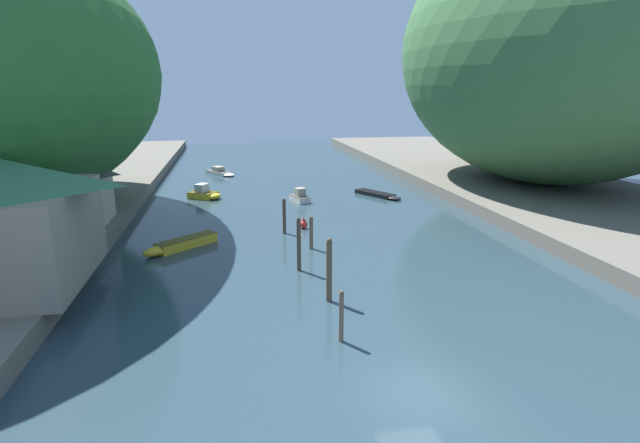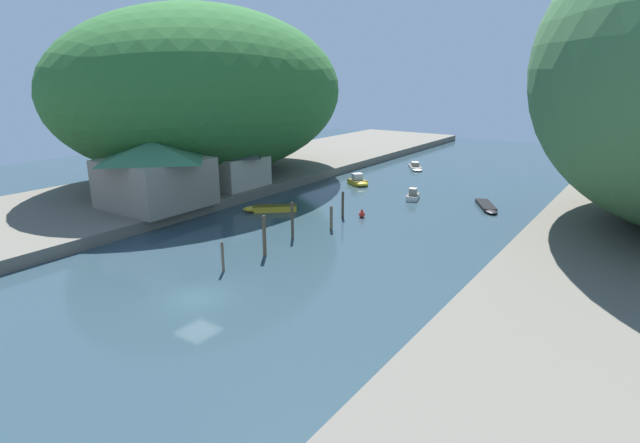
{
  "view_description": "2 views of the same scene",
  "coord_description": "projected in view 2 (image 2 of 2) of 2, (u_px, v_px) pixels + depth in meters",
  "views": [
    {
      "loc": [
        -6.49,
        -15.42,
        10.95
      ],
      "look_at": [
        -0.18,
        19.33,
        1.67
      ],
      "focal_mm": 28.0,
      "sensor_mm": 36.0,
      "label": 1
    },
    {
      "loc": [
        24.65,
        -20.57,
        14.73
      ],
      "look_at": [
        1.56,
        12.53,
        2.65
      ],
      "focal_mm": 28.0,
      "sensor_mm": 36.0,
      "label": 2
    }
  ],
  "objects": [
    {
      "name": "left_bank",
      "position": [
        232.0,
        175.0,
        71.63
      ],
      "size": [
        22.0,
        120.0,
        1.13
      ],
      "color": "#666056",
      "rests_on": "ground"
    },
    {
      "name": "mooring_post_nearest",
      "position": [
        223.0,
        256.0,
        38.11
      ],
      "size": [
        0.22,
        0.22,
        2.46
      ],
      "color": "brown",
      "rests_on": "water_surface"
    },
    {
      "name": "boathouse_shed",
      "position": [
        235.0,
        164.0,
        61.22
      ],
      "size": [
        5.91,
        7.7,
        5.55
      ],
      "color": "#B2A899",
      "rests_on": "left_bank"
    },
    {
      "name": "channel_buoy_near",
      "position": [
        362.0,
        214.0,
        52.75
      ],
      "size": [
        0.65,
        0.65,
        0.98
      ],
      "color": "red",
      "rests_on": "water_surface"
    },
    {
      "name": "boat_white_cruiser",
      "position": [
        416.0,
        167.0,
        79.27
      ],
      "size": [
        4.3,
        5.39,
        1.02
      ],
      "rotation": [
        0.0,
        0.0,
        3.72
      ],
      "color": "silver",
      "rests_on": "water_surface"
    },
    {
      "name": "boat_red_skiff",
      "position": [
        487.0,
        207.0,
        56.11
      ],
      "size": [
        4.2,
        5.91,
        0.41
      ],
      "rotation": [
        0.0,
        0.0,
        3.66
      ],
      "color": "black",
      "rests_on": "water_surface"
    },
    {
      "name": "mooring_post_farthest",
      "position": [
        343.0,
        204.0,
        52.51
      ],
      "size": [
        0.27,
        0.27,
        2.84
      ],
      "color": "#4C3D2D",
      "rests_on": "water_surface"
    },
    {
      "name": "mooring_post_second",
      "position": [
        264.0,
        236.0,
        41.27
      ],
      "size": [
        0.31,
        0.31,
        3.54
      ],
      "color": "brown",
      "rests_on": "water_surface"
    },
    {
      "name": "water_surface",
      "position": [
        396.0,
        206.0,
        57.46
      ],
      "size": [
        130.0,
        130.0,
        0.0
      ],
      "primitive_type": "plane",
      "color": "#283D47",
      "rests_on": "ground"
    },
    {
      "name": "waterfront_building",
      "position": [
        155.0,
        172.0,
        52.21
      ],
      "size": [
        10.27,
        9.88,
        6.89
      ],
      "color": "gray",
      "rests_on": "left_bank"
    },
    {
      "name": "mooring_post_middle",
      "position": [
        292.0,
        220.0,
        45.7
      ],
      "size": [
        0.26,
        0.26,
        3.45
      ],
      "color": "#4C3D2D",
      "rests_on": "water_surface"
    },
    {
      "name": "hillside_left",
      "position": [
        208.0,
        92.0,
        66.87
      ],
      "size": [
        31.09,
        43.52,
        22.19
      ],
      "color": "#2D662D",
      "rests_on": "left_bank"
    },
    {
      "name": "mooring_post_fourth",
      "position": [
        331.0,
        218.0,
        48.37
      ],
      "size": [
        0.28,
        0.28,
        2.42
      ],
      "color": "brown",
      "rests_on": "water_surface"
    },
    {
      "name": "boat_small_dinghy",
      "position": [
        359.0,
        182.0,
        67.91
      ],
      "size": [
        3.85,
        3.4,
        1.53
      ],
      "rotation": [
        0.0,
        0.0,
        4.13
      ],
      "color": "gold",
      "rests_on": "water_surface"
    },
    {
      "name": "boat_far_upstream",
      "position": [
        268.0,
        209.0,
        54.93
      ],
      "size": [
        5.21,
        4.7,
        0.69
      ],
      "rotation": [
        0.0,
        0.0,
        2.28
      ],
      "color": "gold",
      "rests_on": "water_surface"
    },
    {
      "name": "boat_cabin_cruiser",
      "position": [
        413.0,
        195.0,
        60.45
      ],
      "size": [
        2.14,
        3.66,
        1.41
      ],
      "rotation": [
        0.0,
        0.0,
        0.28
      ],
      "color": "silver",
      "rests_on": "water_surface"
    },
    {
      "name": "person_on_quay",
      "position": [
        155.0,
        201.0,
        51.01
      ],
      "size": [
        0.33,
        0.43,
        1.69
      ],
      "rotation": [
        0.0,
        0.0,
        1.88
      ],
      "color": "#282D3D",
      "rests_on": "left_bank"
    },
    {
      "name": "person_by_boathouse",
      "position": [
        143.0,
        205.0,
        49.64
      ],
      "size": [
        0.3,
        0.42,
        1.69
      ],
      "rotation": [
        0.0,
        0.0,
        1.33
      ],
      "color": "#282D3D",
      "rests_on": "left_bank"
    }
  ]
}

